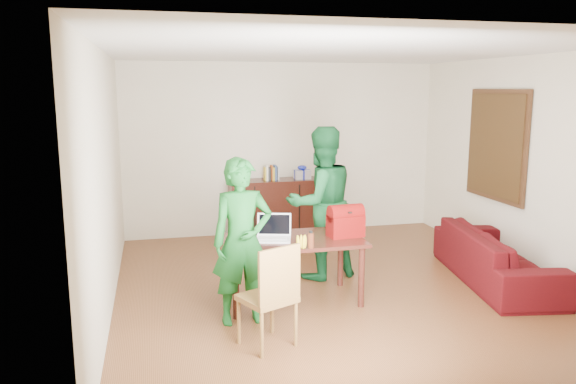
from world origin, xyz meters
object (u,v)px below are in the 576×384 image
object	(u,v)px
chair	(268,316)
bottle	(311,239)
table	(292,246)
sofa	(497,256)
laptop	(273,236)
red_bag	(346,224)
person_near	(242,241)
person_far	(321,203)

from	to	relation	value
chair	bottle	size ratio (longest dim) A/B	5.43
chair	bottle	distance (m)	0.99
table	sofa	size ratio (longest dim) A/B	0.70
laptop	red_bag	size ratio (longest dim) A/B	1.13
table	chair	distance (m)	1.17
table	bottle	bearing A→B (deg)	-76.17
person_near	bottle	xyz separation A→B (m)	(0.71, 0.03, -0.03)
red_bag	sofa	size ratio (longest dim) A/B	0.18
table	person_far	distance (m)	0.94
laptop	chair	bearing A→B (deg)	-89.21
laptop	person_near	bearing A→B (deg)	-119.08
person_far	sofa	bearing A→B (deg)	148.70
person_near	sofa	world-z (taller)	person_near
laptop	red_bag	world-z (taller)	red_bag
person_far	red_bag	xyz separation A→B (m)	(0.05, -0.75, -0.09)
person_near	person_far	size ratio (longest dim) A/B	0.89
person_near	bottle	bearing A→B (deg)	-1.67
table	sofa	bearing A→B (deg)	0.81
chair	person_far	size ratio (longest dim) A/B	0.52
person_far	chair	bearing A→B (deg)	46.77
sofa	chair	bearing A→B (deg)	118.85
bottle	red_bag	world-z (taller)	red_bag
chair	table	bearing A→B (deg)	40.22
person_far	bottle	bearing A→B (deg)	55.43
laptop	sofa	distance (m)	2.79
person_near	red_bag	xyz separation A→B (m)	(1.20, 0.38, 0.02)
bottle	sofa	xyz separation A→B (m)	(2.45, 0.43, -0.48)
sofa	person_far	bearing A→B (deg)	81.16
chair	laptop	xyz separation A→B (m)	(0.26, 0.99, 0.47)
laptop	sofa	world-z (taller)	laptop
bottle	sofa	size ratio (longest dim) A/B	0.08
person_far	laptop	distance (m)	1.06
laptop	table	bearing A→B (deg)	20.34
chair	sofa	distance (m)	3.20
laptop	bottle	distance (m)	0.49
laptop	person_far	bearing A→B (deg)	59.69
table	sofa	world-z (taller)	table
sofa	person_near	bearing A→B (deg)	107.91
person_far	person_near	bearing A→B (deg)	31.78
table	laptop	xyz separation A→B (m)	(-0.21, -0.02, 0.13)
person_far	laptop	size ratio (longest dim) A/B	4.37
table	person_far	size ratio (longest dim) A/B	0.81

